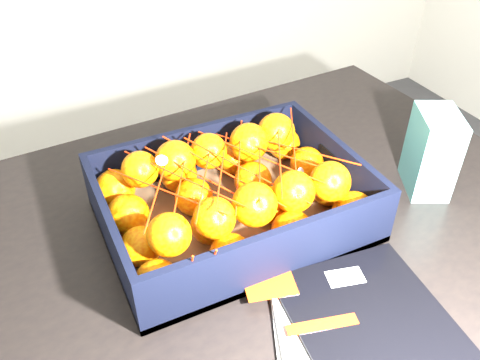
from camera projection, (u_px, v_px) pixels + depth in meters
name	position (u px, v px, depth m)	size (l,w,h in m)	color
table	(235.00, 262.00, 0.93)	(1.25, 0.87, 0.75)	black
magazine_stack	(364.00, 342.00, 0.67)	(0.31, 0.34, 0.02)	silver
produce_crate	(232.00, 207.00, 0.85)	(0.43, 0.32, 0.11)	brown
clementine_heap	(232.00, 191.00, 0.83)	(0.41, 0.30, 0.12)	orange
mesh_net	(230.00, 171.00, 0.80)	(0.36, 0.28, 0.11)	red
retail_carton	(432.00, 152.00, 0.90)	(0.07, 0.10, 0.16)	silver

